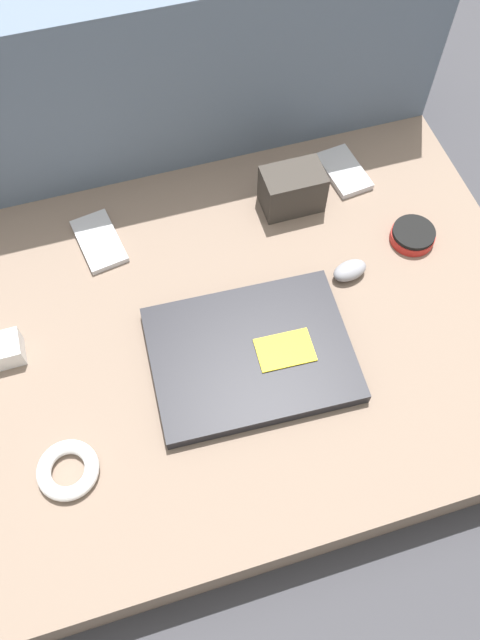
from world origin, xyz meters
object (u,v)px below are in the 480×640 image
(speaker_puck, at_px, (413,235))
(camera_pouch, at_px, (292,189))
(computer_mouse, at_px, (350,270))
(phone_silver, at_px, (99,241))
(phone_black, at_px, (344,171))
(charger_brick, at_px, (5,350))
(laptop, at_px, (249,355))

(speaker_puck, bearing_deg, camera_pouch, 142.37)
(computer_mouse, xyz_separation_m, speaker_puck, (0.14, 0.04, -0.00))
(phone_silver, distance_m, phone_black, 0.48)
(phone_black, bearing_deg, speaker_puck, -78.86)
(computer_mouse, bearing_deg, phone_silver, 144.24)
(phone_black, bearing_deg, phone_silver, 176.46)
(phone_black, distance_m, charger_brick, 0.69)
(speaker_puck, height_order, phone_silver, speaker_puck)
(camera_pouch, bearing_deg, charger_brick, -162.85)
(laptop, distance_m, phone_silver, 0.35)
(laptop, bearing_deg, computer_mouse, 28.69)
(phone_black, xyz_separation_m, camera_pouch, (-0.12, -0.04, 0.03))
(laptop, relative_size, phone_black, 2.67)
(charger_brick, bearing_deg, camera_pouch, 17.15)
(phone_silver, relative_size, charger_brick, 2.49)
(phone_black, bearing_deg, charger_brick, -169.46)
(laptop, height_order, phone_silver, laptop)
(phone_silver, distance_m, charger_brick, 0.26)
(camera_pouch, bearing_deg, laptop, -120.75)
(camera_pouch, bearing_deg, phone_black, 19.22)
(phone_black, bearing_deg, laptop, -138.71)
(speaker_puck, bearing_deg, phone_silver, 164.13)
(charger_brick, bearing_deg, phone_black, 17.54)
(speaker_puck, height_order, camera_pouch, camera_pouch)
(camera_pouch, bearing_deg, speaker_puck, -37.63)
(speaker_puck, bearing_deg, computer_mouse, -163.82)
(computer_mouse, bearing_deg, phone_black, 60.69)
(laptop, height_order, charger_brick, charger_brick)
(laptop, xyz_separation_m, phone_black, (0.29, 0.33, -0.01))
(phone_silver, bearing_deg, charger_brick, -144.51)
(phone_silver, xyz_separation_m, phone_black, (0.48, 0.03, 0.00))
(phone_silver, bearing_deg, laptop, -66.73)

